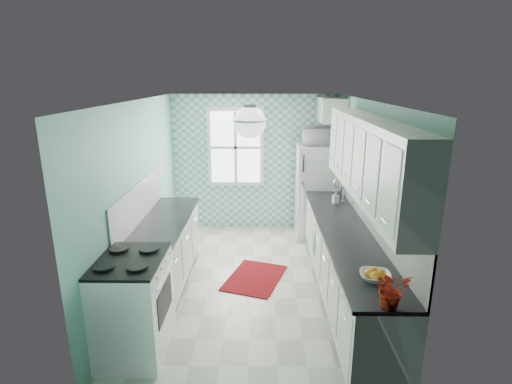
{
  "coord_description": "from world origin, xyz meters",
  "views": [
    {
      "loc": [
        0.13,
        -5.06,
        2.77
      ],
      "look_at": [
        0.05,
        0.25,
        1.25
      ],
      "focal_mm": 28.0,
      "sensor_mm": 36.0,
      "label": 1
    }
  ],
  "objects_px": {
    "ceiling_light": "(250,122)",
    "microwave": "(319,136)",
    "stove": "(132,304)",
    "sink": "(332,204)",
    "potted_plant": "(392,289)",
    "fruit_bowl": "(375,276)",
    "fridge": "(317,191)"
  },
  "relations": [
    {
      "from": "sink",
      "to": "microwave",
      "type": "height_order",
      "value": "microwave"
    },
    {
      "from": "ceiling_light",
      "to": "fridge",
      "type": "height_order",
      "value": "ceiling_light"
    },
    {
      "from": "fruit_bowl",
      "to": "fridge",
      "type": "bearing_deg",
      "value": 91.5
    },
    {
      "from": "stove",
      "to": "fruit_bowl",
      "type": "height_order",
      "value": "stove"
    },
    {
      "from": "fridge",
      "to": "sink",
      "type": "distance_m",
      "value": 1.08
    },
    {
      "from": "potted_plant",
      "to": "microwave",
      "type": "relative_size",
      "value": 0.59
    },
    {
      "from": "stove",
      "to": "fruit_bowl",
      "type": "xyz_separation_m",
      "value": [
        2.4,
        -0.19,
        0.44
      ]
    },
    {
      "from": "potted_plant",
      "to": "microwave",
      "type": "bearing_deg",
      "value": 91.32
    },
    {
      "from": "ceiling_light",
      "to": "stove",
      "type": "distance_m",
      "value": 2.25
    },
    {
      "from": "ceiling_light",
      "to": "microwave",
      "type": "relative_size",
      "value": 0.65
    },
    {
      "from": "ceiling_light",
      "to": "stove",
      "type": "bearing_deg",
      "value": -150.9
    },
    {
      "from": "ceiling_light",
      "to": "stove",
      "type": "relative_size",
      "value": 0.34
    },
    {
      "from": "ceiling_light",
      "to": "sink",
      "type": "relative_size",
      "value": 0.66
    },
    {
      "from": "fruit_bowl",
      "to": "microwave",
      "type": "xyz_separation_m",
      "value": [
        -0.09,
        3.45,
        0.83
      ]
    },
    {
      "from": "sink",
      "to": "stove",
      "type": "bearing_deg",
      "value": -135.19
    },
    {
      "from": "fridge",
      "to": "stove",
      "type": "relative_size",
      "value": 1.61
    },
    {
      "from": "microwave",
      "to": "fruit_bowl",
      "type": "bearing_deg",
      "value": 88.74
    },
    {
      "from": "sink",
      "to": "potted_plant",
      "type": "bearing_deg",
      "value": -87.52
    },
    {
      "from": "stove",
      "to": "potted_plant",
      "type": "height_order",
      "value": "potted_plant"
    },
    {
      "from": "sink",
      "to": "microwave",
      "type": "relative_size",
      "value": 0.99
    },
    {
      "from": "sink",
      "to": "fruit_bowl",
      "type": "xyz_separation_m",
      "value": [
        -0.0,
        -2.37,
        0.04
      ]
    },
    {
      "from": "sink",
      "to": "potted_plant",
      "type": "distance_m",
      "value": 2.83
    },
    {
      "from": "ceiling_light",
      "to": "microwave",
      "type": "bearing_deg",
      "value": 66.79
    },
    {
      "from": "fridge",
      "to": "potted_plant",
      "type": "height_order",
      "value": "fridge"
    },
    {
      "from": "fruit_bowl",
      "to": "microwave",
      "type": "height_order",
      "value": "microwave"
    },
    {
      "from": "potted_plant",
      "to": "stove",
      "type": "bearing_deg",
      "value": 164.89
    },
    {
      "from": "stove",
      "to": "sink",
      "type": "height_order",
      "value": "sink"
    },
    {
      "from": "fridge",
      "to": "potted_plant",
      "type": "distance_m",
      "value": 3.91
    },
    {
      "from": "stove",
      "to": "fruit_bowl",
      "type": "distance_m",
      "value": 2.45
    },
    {
      "from": "fruit_bowl",
      "to": "stove",
      "type": "bearing_deg",
      "value": 175.45
    },
    {
      "from": "potted_plant",
      "to": "fruit_bowl",
      "type": "bearing_deg",
      "value": 90.0
    },
    {
      "from": "fridge",
      "to": "stove",
      "type": "distance_m",
      "value": 4.0
    }
  ]
}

